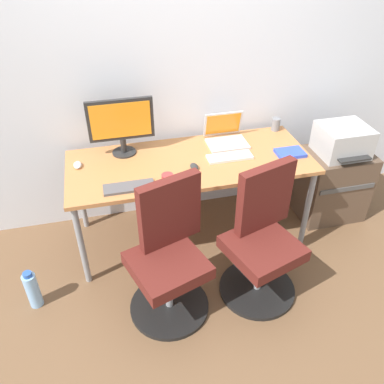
{
  "coord_description": "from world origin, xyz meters",
  "views": [
    {
      "loc": [
        -0.59,
        -2.45,
        2.26
      ],
      "look_at": [
        0.0,
        -0.05,
        0.47
      ],
      "focal_mm": 37.1,
      "sensor_mm": 36.0,
      "label": 1
    }
  ],
  "objects_px": {
    "office_chair_right": "(262,241)",
    "side_cabinet": "(331,184)",
    "office_chair_left": "(169,257)",
    "water_bottle_on_floor": "(33,290)",
    "open_laptop": "(226,136)",
    "desktop_monitor": "(121,123)",
    "printer": "(343,140)",
    "coffee_mug": "(168,180)"
  },
  "relations": [
    {
      "from": "side_cabinet",
      "to": "desktop_monitor",
      "type": "bearing_deg",
      "value": 172.48
    },
    {
      "from": "water_bottle_on_floor",
      "to": "coffee_mug",
      "type": "height_order",
      "value": "coffee_mug"
    },
    {
      "from": "office_chair_right",
      "to": "desktop_monitor",
      "type": "xyz_separation_m",
      "value": [
        -0.8,
        0.87,
        0.55
      ]
    },
    {
      "from": "office_chair_left",
      "to": "open_laptop",
      "type": "bearing_deg",
      "value": 53.34
    },
    {
      "from": "open_laptop",
      "to": "side_cabinet",
      "type": "bearing_deg",
      "value": -13.14
    },
    {
      "from": "office_chair_left",
      "to": "water_bottle_on_floor",
      "type": "relative_size",
      "value": 3.03
    },
    {
      "from": "desktop_monitor",
      "to": "coffee_mug",
      "type": "distance_m",
      "value": 0.6
    },
    {
      "from": "desktop_monitor",
      "to": "open_laptop",
      "type": "distance_m",
      "value": 0.83
    },
    {
      "from": "office_chair_right",
      "to": "side_cabinet",
      "type": "relative_size",
      "value": 1.54
    },
    {
      "from": "water_bottle_on_floor",
      "to": "coffee_mug",
      "type": "relative_size",
      "value": 3.37
    },
    {
      "from": "office_chair_right",
      "to": "water_bottle_on_floor",
      "type": "bearing_deg",
      "value": 173.02
    },
    {
      "from": "side_cabinet",
      "to": "open_laptop",
      "type": "xyz_separation_m",
      "value": [
        -0.92,
        0.21,
        0.47
      ]
    },
    {
      "from": "office_chair_right",
      "to": "desktop_monitor",
      "type": "height_order",
      "value": "desktop_monitor"
    },
    {
      "from": "office_chair_right",
      "to": "open_laptop",
      "type": "distance_m",
      "value": 0.93
    },
    {
      "from": "office_chair_right",
      "to": "side_cabinet",
      "type": "bearing_deg",
      "value": 35.17
    },
    {
      "from": "open_laptop",
      "to": "water_bottle_on_floor",
      "type": "bearing_deg",
      "value": -156.67
    },
    {
      "from": "office_chair_left",
      "to": "open_laptop",
      "type": "xyz_separation_m",
      "value": [
        0.64,
        0.86,
        0.36
      ]
    },
    {
      "from": "office_chair_left",
      "to": "printer",
      "type": "xyz_separation_m",
      "value": [
        1.56,
        0.64,
        0.31
      ]
    },
    {
      "from": "water_bottle_on_floor",
      "to": "office_chair_left",
      "type": "bearing_deg",
      "value": -11.79
    },
    {
      "from": "side_cabinet",
      "to": "water_bottle_on_floor",
      "type": "height_order",
      "value": "side_cabinet"
    },
    {
      "from": "side_cabinet",
      "to": "water_bottle_on_floor",
      "type": "bearing_deg",
      "value": -169.55
    },
    {
      "from": "water_bottle_on_floor",
      "to": "desktop_monitor",
      "type": "height_order",
      "value": "desktop_monitor"
    },
    {
      "from": "office_chair_left",
      "to": "water_bottle_on_floor",
      "type": "distance_m",
      "value": 0.97
    },
    {
      "from": "office_chair_left",
      "to": "coffee_mug",
      "type": "height_order",
      "value": "office_chair_left"
    },
    {
      "from": "printer",
      "to": "coffee_mug",
      "type": "relative_size",
      "value": 4.35
    },
    {
      "from": "printer",
      "to": "desktop_monitor",
      "type": "distance_m",
      "value": 1.75
    },
    {
      "from": "water_bottle_on_floor",
      "to": "desktop_monitor",
      "type": "relative_size",
      "value": 0.65
    },
    {
      "from": "printer",
      "to": "office_chair_right",
      "type": "bearing_deg",
      "value": -144.87
    },
    {
      "from": "office_chair_left",
      "to": "side_cabinet",
      "type": "xyz_separation_m",
      "value": [
        1.56,
        0.65,
        -0.12
      ]
    },
    {
      "from": "side_cabinet",
      "to": "printer",
      "type": "relative_size",
      "value": 1.53
    },
    {
      "from": "office_chair_left",
      "to": "side_cabinet",
      "type": "distance_m",
      "value": 1.69
    },
    {
      "from": "office_chair_right",
      "to": "coffee_mug",
      "type": "bearing_deg",
      "value": 147.66
    },
    {
      "from": "office_chair_right",
      "to": "open_laptop",
      "type": "relative_size",
      "value": 3.03
    },
    {
      "from": "office_chair_left",
      "to": "office_chair_right",
      "type": "distance_m",
      "value": 0.64
    },
    {
      "from": "office_chair_right",
      "to": "water_bottle_on_floor",
      "type": "distance_m",
      "value": 1.59
    },
    {
      "from": "office_chair_right",
      "to": "open_laptop",
      "type": "bearing_deg",
      "value": 90.06
    },
    {
      "from": "office_chair_right",
      "to": "coffee_mug",
      "type": "height_order",
      "value": "office_chair_right"
    },
    {
      "from": "office_chair_left",
      "to": "printer",
      "type": "distance_m",
      "value": 1.71
    },
    {
      "from": "office_chair_right",
      "to": "desktop_monitor",
      "type": "bearing_deg",
      "value": 132.68
    },
    {
      "from": "office_chair_left",
      "to": "office_chair_right",
      "type": "relative_size",
      "value": 1.0
    },
    {
      "from": "side_cabinet",
      "to": "water_bottle_on_floor",
      "type": "xyz_separation_m",
      "value": [
        -2.47,
        -0.46,
        -0.16
      ]
    },
    {
      "from": "side_cabinet",
      "to": "printer",
      "type": "distance_m",
      "value": 0.43
    }
  ]
}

